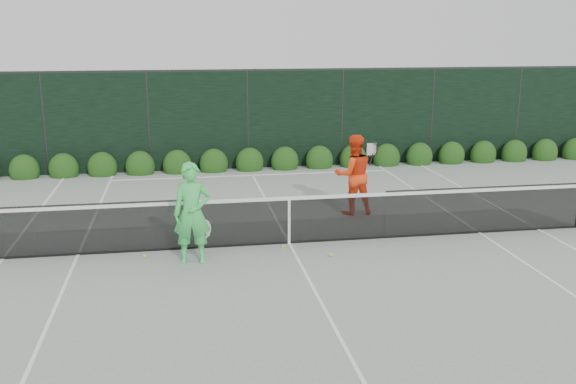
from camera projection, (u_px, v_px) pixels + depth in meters
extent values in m
plane|color=gray|center=(289.00, 243.00, 12.98)|extent=(80.00, 80.00, 0.00)
cube|color=black|center=(71.00, 230.00, 12.16)|extent=(4.40, 0.01, 1.02)
cube|color=black|center=(289.00, 221.00, 12.86)|extent=(4.00, 0.01, 0.96)
cube|color=black|center=(485.00, 210.00, 13.54)|extent=(4.40, 0.01, 1.02)
cube|color=white|center=(289.00, 198.00, 12.74)|extent=(12.80, 0.03, 0.07)
cube|color=black|center=(289.00, 243.00, 12.97)|extent=(12.80, 0.02, 0.04)
cube|color=white|center=(289.00, 222.00, 12.86)|extent=(0.05, 0.03, 0.91)
imported|color=#3FD85D|center=(192.00, 213.00, 11.72)|extent=(0.72, 0.50, 1.89)
torus|color=white|center=(204.00, 229.00, 11.93)|extent=(0.29, 0.15, 0.30)
cylinder|color=black|center=(204.00, 242.00, 11.99)|extent=(0.10, 0.03, 0.30)
imported|color=#FF4215|center=(354.00, 175.00, 14.89)|extent=(0.95, 0.75, 1.87)
torus|color=black|center=(371.00, 149.00, 14.61)|extent=(0.25, 0.21, 0.30)
cylinder|color=black|center=(371.00, 159.00, 14.66)|extent=(0.10, 0.03, 0.30)
cube|color=white|center=(3.00, 259.00, 12.08)|extent=(0.06, 23.77, 0.01)
cube|color=white|center=(538.00, 229.00, 13.87)|extent=(0.06, 23.77, 0.01)
cube|color=white|center=(78.00, 255.00, 12.30)|extent=(0.06, 23.77, 0.01)
cube|color=white|center=(479.00, 233.00, 13.65)|extent=(0.06, 23.77, 0.01)
cube|color=white|center=(236.00, 144.00, 24.33)|extent=(11.03, 0.06, 0.01)
cube|color=white|center=(253.00, 175.00, 19.09)|extent=(8.23, 0.06, 0.01)
cube|color=white|center=(289.00, 243.00, 12.97)|extent=(0.06, 12.80, 0.01)
cube|color=black|center=(248.00, 120.00, 19.78)|extent=(32.00, 0.06, 3.00)
cube|color=#262826|center=(247.00, 70.00, 19.40)|extent=(32.00, 0.06, 0.06)
cylinder|color=#262826|center=(44.00, 125.00, 18.80)|extent=(0.08, 0.08, 3.00)
cylinder|color=#262826|center=(149.00, 123.00, 19.29)|extent=(0.08, 0.08, 3.00)
cylinder|color=#262826|center=(248.00, 120.00, 19.78)|extent=(0.08, 0.08, 3.00)
cylinder|color=#262826|center=(342.00, 118.00, 20.27)|extent=(0.08, 0.08, 3.00)
cylinder|color=#262826|center=(432.00, 116.00, 20.76)|extent=(0.08, 0.08, 3.00)
cylinder|color=#262826|center=(518.00, 114.00, 21.25)|extent=(0.08, 0.08, 3.00)
ellipsoid|color=#0F330E|center=(24.00, 170.00, 18.67)|extent=(0.86, 0.65, 0.94)
ellipsoid|color=#0F330E|center=(64.00, 169.00, 18.85)|extent=(0.86, 0.65, 0.94)
ellipsoid|color=#0F330E|center=(102.00, 168.00, 19.03)|extent=(0.86, 0.65, 0.94)
ellipsoid|color=#0F330E|center=(140.00, 166.00, 19.21)|extent=(0.86, 0.65, 0.94)
ellipsoid|color=#0F330E|center=(177.00, 165.00, 19.39)|extent=(0.86, 0.65, 0.94)
ellipsoid|color=#0F330E|center=(214.00, 164.00, 19.57)|extent=(0.86, 0.65, 0.94)
ellipsoid|color=#0F330E|center=(250.00, 163.00, 19.75)|extent=(0.86, 0.65, 0.94)
ellipsoid|color=#0F330E|center=(285.00, 161.00, 19.93)|extent=(0.86, 0.65, 0.94)
ellipsoid|color=#0F330E|center=(319.00, 160.00, 20.11)|extent=(0.86, 0.65, 0.94)
ellipsoid|color=#0F330E|center=(353.00, 159.00, 20.29)|extent=(0.86, 0.65, 0.94)
ellipsoid|color=#0F330E|center=(387.00, 158.00, 20.47)|extent=(0.86, 0.65, 0.94)
ellipsoid|color=#0F330E|center=(419.00, 157.00, 20.65)|extent=(0.86, 0.65, 0.94)
ellipsoid|color=#0F330E|center=(452.00, 156.00, 20.83)|extent=(0.86, 0.65, 0.94)
ellipsoid|color=#0F330E|center=(483.00, 155.00, 21.01)|extent=(0.86, 0.65, 0.94)
ellipsoid|color=#0F330E|center=(514.00, 154.00, 21.19)|extent=(0.86, 0.65, 0.94)
ellipsoid|color=#0F330E|center=(545.00, 153.00, 21.37)|extent=(0.86, 0.65, 0.94)
ellipsoid|color=#0F330E|center=(575.00, 152.00, 21.55)|extent=(0.86, 0.65, 0.94)
sphere|color=#B9E633|center=(283.00, 246.00, 12.71)|extent=(0.07, 0.07, 0.07)
sphere|color=#B9E633|center=(331.00, 255.00, 12.21)|extent=(0.07, 0.07, 0.07)
sphere|color=#B9E633|center=(145.00, 256.00, 12.15)|extent=(0.07, 0.07, 0.07)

